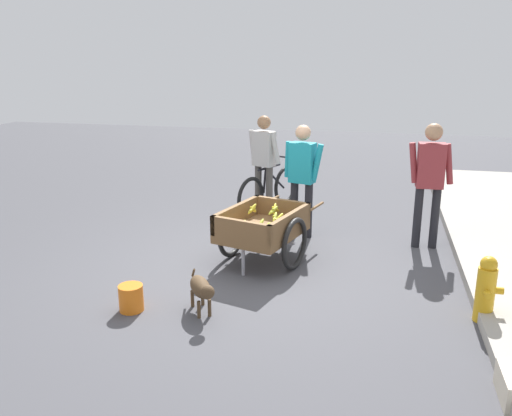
% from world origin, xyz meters
% --- Properties ---
extents(ground_plane, '(24.00, 24.00, 0.00)m').
position_xyz_m(ground_plane, '(0.00, 0.00, 0.00)').
color(ground_plane, '#47474C').
extents(fruit_cart, '(1.80, 1.19, 0.74)m').
position_xyz_m(fruit_cart, '(-0.28, 0.07, 0.44)').
color(fruit_cart, brown).
rests_on(fruit_cart, ground).
extents(vendor_person, '(0.29, 0.55, 1.58)m').
position_xyz_m(vendor_person, '(-1.39, 0.39, 0.94)').
color(vendor_person, black).
rests_on(vendor_person, ground).
extents(bicycle, '(1.55, 0.75, 0.85)m').
position_xyz_m(bicycle, '(-2.53, -0.30, 0.35)').
color(bicycle, black).
rests_on(bicycle, ground).
extents(cyclist_person, '(0.32, 0.56, 1.58)m').
position_xyz_m(cyclist_person, '(-2.39, -0.36, 0.94)').
color(cyclist_person, '#4C4742').
rests_on(cyclist_person, ground).
extents(dog, '(0.58, 0.41, 0.40)m').
position_xyz_m(dog, '(1.19, -0.23, 0.27)').
color(dog, '#4C3823').
rests_on(dog, ground).
extents(fire_hydrant, '(0.25, 0.25, 0.67)m').
position_xyz_m(fire_hydrant, '(0.73, 2.49, 0.33)').
color(fire_hydrant, gold).
rests_on(fire_hydrant, ground).
extents(plastic_bucket, '(0.25, 0.25, 0.27)m').
position_xyz_m(plastic_bucket, '(1.29, -0.95, 0.14)').
color(plastic_bucket, orange).
rests_on(plastic_bucket, ground).
extents(bystander_person, '(0.22, 0.59, 1.66)m').
position_xyz_m(bystander_person, '(-1.30, 2.08, 1.00)').
color(bystander_person, black).
rests_on(bystander_person, ground).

